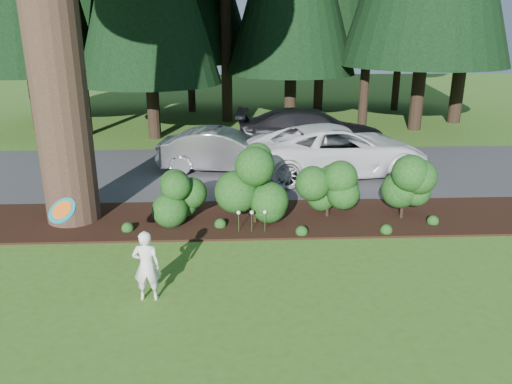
{
  "coord_description": "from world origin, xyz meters",
  "views": [
    {
      "loc": [
        -0.66,
        -8.14,
        4.58
      ],
      "look_at": [
        -0.24,
        1.54,
        1.3
      ],
      "focal_mm": 35.0,
      "sensor_mm": 36.0,
      "label": 1
    }
  ],
  "objects": [
    {
      "name": "frisbee",
      "position": [
        -3.57,
        -0.18,
        1.6
      ],
      "size": [
        0.58,
        0.43,
        0.46
      ],
      "color": "teal",
      "rests_on": "ground"
    },
    {
      "name": "car_silver_wagon",
      "position": [
        -1.03,
        7.5,
        0.71
      ],
      "size": [
        4.26,
        1.96,
        1.35
      ],
      "primitive_type": "imported",
      "rotation": [
        0.0,
        0.0,
        1.44
      ],
      "color": "#A8A8AD",
      "rests_on": "driveway"
    },
    {
      "name": "child",
      "position": [
        -2.21,
        -0.38,
        0.64
      ],
      "size": [
        0.47,
        0.31,
        1.28
      ],
      "primitive_type": "imported",
      "rotation": [
        0.0,
        0.0,
        3.15
      ],
      "color": "white",
      "rests_on": "ground"
    },
    {
      "name": "shrub_row",
      "position": [
        0.77,
        3.14,
        0.81
      ],
      "size": [
        6.53,
        1.6,
        1.61
      ],
      "color": "#173C12",
      "rests_on": "ground"
    },
    {
      "name": "ground",
      "position": [
        0.0,
        0.0,
        0.0
      ],
      "size": [
        80.0,
        80.0,
        0.0
      ],
      "primitive_type": "plane",
      "color": "#3F661D",
      "rests_on": "ground"
    },
    {
      "name": "driveway",
      "position": [
        0.0,
        7.5,
        0.01
      ],
      "size": [
        22.0,
        6.0,
        0.03
      ],
      "primitive_type": "cube",
      "color": "#38383A",
      "rests_on": "ground"
    },
    {
      "name": "mulch_bed",
      "position": [
        0.0,
        3.25,
        0.03
      ],
      "size": [
        16.0,
        2.5,
        0.05
      ],
      "primitive_type": "cube",
      "color": "black",
      "rests_on": "ground"
    },
    {
      "name": "car_dark_suv",
      "position": [
        2.16,
        9.8,
        0.83
      ],
      "size": [
        5.67,
        2.7,
        1.59
      ],
      "primitive_type": "imported",
      "rotation": [
        0.0,
        0.0,
        1.48
      ],
      "color": "black",
      "rests_on": "driveway"
    },
    {
      "name": "lily_cluster",
      "position": [
        -0.3,
        2.4,
        0.5
      ],
      "size": [
        0.69,
        0.09,
        0.57
      ],
      "color": "#173C12",
      "rests_on": "ground"
    },
    {
      "name": "car_white_suv",
      "position": [
        2.57,
        6.96,
        0.81
      ],
      "size": [
        5.96,
        3.46,
        1.56
      ],
      "primitive_type": "imported",
      "rotation": [
        0.0,
        0.0,
        1.73
      ],
      "color": "white",
      "rests_on": "driveway"
    }
  ]
}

